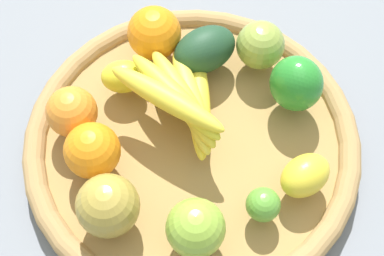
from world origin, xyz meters
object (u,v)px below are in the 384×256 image
at_px(lemon_1, 123,77).
at_px(avocado, 205,50).
at_px(banana_bunch, 183,99).
at_px(apple_0, 196,228).
at_px(apple_2, 108,206).
at_px(bell_pepper, 296,84).
at_px(lime_0, 263,205).
at_px(lemon_0, 305,175).
at_px(orange_2, 72,112).
at_px(orange_1, 92,151).
at_px(apple_1, 260,45).
at_px(orange_0, 154,33).

height_order(lemon_1, avocado, avocado).
distance_m(banana_bunch, apple_0, 0.18).
distance_m(apple_2, lemon_1, 0.20).
distance_m(bell_pepper, lemon_1, 0.24).
distance_m(lime_0, lemon_0, 0.07).
bearing_deg(orange_2, lemon_0, -81.59).
relative_size(apple_2, apple_0, 1.08).
bearing_deg(apple_0, orange_2, 70.07).
bearing_deg(orange_2, lime_0, -92.34).
xyz_separation_m(bell_pepper, orange_2, (-0.16, 0.25, -0.01)).
bearing_deg(avocado, bell_pepper, -93.29).
xyz_separation_m(apple_2, lemon_0, (0.14, -0.20, -0.01)).
bearing_deg(orange_2, lemon_1, -19.51).
distance_m(lime_0, bell_pepper, 0.17).
height_order(bell_pepper, orange_2, bell_pepper).
bearing_deg(bell_pepper, lemon_0, 128.79).
xyz_separation_m(orange_2, avocado, (0.17, -0.12, -0.00)).
relative_size(banana_bunch, orange_2, 2.58).
relative_size(banana_bunch, orange_1, 2.42).
distance_m(apple_1, orange_2, 0.28).
relative_size(bell_pepper, lemon_1, 1.36).
bearing_deg(orange_0, lime_0, -126.23).
distance_m(apple_1, orange_1, 0.28).
height_order(lime_0, avocado, avocado).
bearing_deg(orange_1, apple_1, -28.00).
height_order(apple_2, lemon_1, apple_2).
bearing_deg(apple_1, bell_pepper, -124.00).
relative_size(orange_1, bell_pepper, 0.86).
bearing_deg(banana_bunch, orange_1, 147.72).
bearing_deg(lemon_0, apple_0, 142.66).
distance_m(apple_1, bell_pepper, 0.08).
height_order(orange_1, apple_2, apple_2).
xyz_separation_m(banana_bunch, orange_1, (-0.11, 0.07, -0.01)).
bearing_deg(lemon_0, apple_1, 37.59).
relative_size(orange_2, avocado, 0.73).
distance_m(lemon_1, avocado, 0.12).
bearing_deg(orange_0, apple_1, -72.13).
height_order(apple_2, avocado, apple_2).
height_order(banana_bunch, lime_0, banana_bunch).
height_order(banana_bunch, apple_0, banana_bunch).
height_order(orange_0, lime_0, orange_0).
distance_m(orange_1, avocado, 0.22).
bearing_deg(orange_0, avocado, -83.98).
xyz_separation_m(lemon_1, avocado, (0.08, -0.09, 0.01)).
bearing_deg(lemon_1, apple_2, -156.62).
height_order(apple_0, lemon_0, apple_0).
height_order(orange_1, lemon_1, orange_1).
xyz_separation_m(lime_0, orange_2, (0.01, 0.27, 0.01)).
bearing_deg(avocado, orange_0, 96.02).
bearing_deg(banana_bunch, lemon_1, 84.59).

